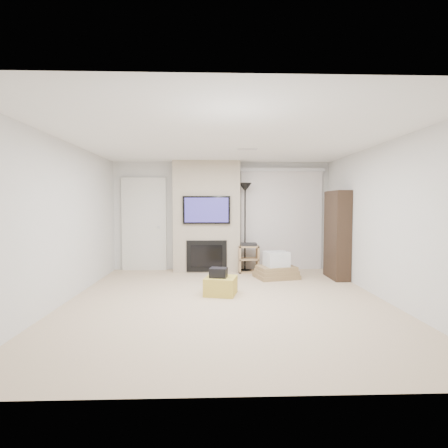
{
  "coord_description": "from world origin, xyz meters",
  "views": [
    {
      "loc": [
        -0.22,
        -5.42,
        1.51
      ],
      "look_at": [
        0.0,
        1.2,
        1.15
      ],
      "focal_mm": 28.0,
      "sensor_mm": 36.0,
      "label": 1
    }
  ],
  "objects_px": {
    "ottoman": "(221,286)",
    "box_stack": "(276,268)",
    "av_stand": "(249,257)",
    "floor_lamp": "(245,202)",
    "bookshelf": "(337,235)"
  },
  "relations": [
    {
      "from": "box_stack",
      "to": "bookshelf",
      "type": "distance_m",
      "value": 1.42
    },
    {
      "from": "av_stand",
      "to": "box_stack",
      "type": "xyz_separation_m",
      "value": [
        0.51,
        -0.65,
        -0.14
      ]
    },
    {
      "from": "box_stack",
      "to": "ottoman",
      "type": "bearing_deg",
      "value": -132.46
    },
    {
      "from": "ottoman",
      "to": "floor_lamp",
      "type": "bearing_deg",
      "value": 73.57
    },
    {
      "from": "ottoman",
      "to": "av_stand",
      "type": "relative_size",
      "value": 0.76
    },
    {
      "from": "ottoman",
      "to": "av_stand",
      "type": "bearing_deg",
      "value": 70.93
    },
    {
      "from": "av_stand",
      "to": "bookshelf",
      "type": "xyz_separation_m",
      "value": [
        1.75,
        -0.71,
        0.55
      ]
    },
    {
      "from": "floor_lamp",
      "to": "box_stack",
      "type": "height_order",
      "value": "floor_lamp"
    },
    {
      "from": "av_stand",
      "to": "box_stack",
      "type": "relative_size",
      "value": 0.7
    },
    {
      "from": "ottoman",
      "to": "bookshelf",
      "type": "relative_size",
      "value": 0.28
    },
    {
      "from": "floor_lamp",
      "to": "bookshelf",
      "type": "xyz_separation_m",
      "value": [
        1.82,
        -0.79,
        -0.68
      ]
    },
    {
      "from": "bookshelf",
      "to": "ottoman",
      "type": "bearing_deg",
      "value": -152.92
    },
    {
      "from": "ottoman",
      "to": "box_stack",
      "type": "bearing_deg",
      "value": 47.54
    },
    {
      "from": "av_stand",
      "to": "bookshelf",
      "type": "height_order",
      "value": "bookshelf"
    },
    {
      "from": "ottoman",
      "to": "av_stand",
      "type": "distance_m",
      "value": 2.07
    }
  ]
}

